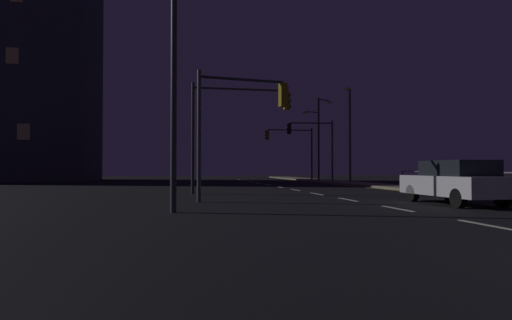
{
  "coord_description": "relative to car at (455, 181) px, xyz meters",
  "views": [
    {
      "loc": [
        -6.86,
        -3.48,
        1.28
      ],
      "look_at": [
        -1.03,
        28.53,
        1.94
      ],
      "focal_mm": 29.81,
      "sensor_mm": 36.0,
      "label": 1
    }
  ],
  "objects": [
    {
      "name": "ground_plane",
      "position": [
        -2.86,
        7.31,
        -0.82
      ],
      "size": [
        112.0,
        112.0,
        0.0
      ],
      "primitive_type": "plane",
      "color": "black",
      "rests_on": "ground"
    },
    {
      "name": "sidewalk_right",
      "position": [
        4.42,
        7.31,
        -0.75
      ],
      "size": [
        2.78,
        77.0,
        0.14
      ],
      "primitive_type": "cube",
      "color": "gray",
      "rests_on": "ground"
    },
    {
      "name": "lane_markings_center",
      "position": [
        -2.86,
        10.81,
        -0.82
      ],
      "size": [
        0.14,
        50.0,
        0.01
      ],
      "color": "silver",
      "rests_on": "ground"
    },
    {
      "name": "lane_edge_line",
      "position": [
        2.78,
        12.31,
        -0.82
      ],
      "size": [
        0.14,
        53.0,
        0.01
      ],
      "color": "gold",
      "rests_on": "ground"
    },
    {
      "name": "car",
      "position": [
        0.0,
        0.0,
        0.0
      ],
      "size": [
        1.89,
        4.43,
        1.57
      ],
      "color": "silver",
      "rests_on": "ground"
    },
    {
      "name": "traffic_light_far_right",
      "position": [
        1.33,
        27.37,
        3.07
      ],
      "size": [
        4.89,
        0.34,
        5.25
      ],
      "color": "#38383D",
      "rests_on": "sidewalk_right"
    },
    {
      "name": "traffic_light_near_right",
      "position": [
        -6.8,
        7.94,
        3.21
      ],
      "size": [
        5.22,
        0.34,
        5.63
      ],
      "color": "#2D3033",
      "rests_on": "ground"
    },
    {
      "name": "traffic_light_overhead_east",
      "position": [
        1.95,
        22.4,
        3.16
      ],
      "size": [
        4.14,
        0.74,
        5.43
      ],
      "color": "#4C4C51",
      "rests_on": "sidewalk_right"
    },
    {
      "name": "traffic_light_near_left",
      "position": [
        -7.32,
        2.91,
        2.75
      ],
      "size": [
        3.76,
        0.76,
        5.07
      ],
      "color": "#4C4C51",
      "rests_on": "ground"
    },
    {
      "name": "street_lamp_far_end",
      "position": [
        4.07,
        27.76,
        3.57
      ],
      "size": [
        2.01,
        1.02,
        7.03
      ],
      "color": "#38383D",
      "rests_on": "sidewalk_right"
    },
    {
      "name": "street_lamp_median",
      "position": [
        -9.66,
        -1.2,
        4.07
      ],
      "size": [
        1.67,
        1.05,
        8.29
      ],
      "color": "#38383D",
      "rests_on": "ground"
    },
    {
      "name": "street_lamp_across_street",
      "position": [
        4.07,
        19.13,
        3.92
      ],
      "size": [
        1.03,
        1.4,
        7.77
      ],
      "color": "#4C4C51",
      "rests_on": "sidewalk_right"
    },
    {
      "name": "street_lamp_corner",
      "position": [
        3.79,
        25.54,
        4.08
      ],
      "size": [
        1.85,
        1.18,
        7.99
      ],
      "color": "#38383D",
      "rests_on": "sidewalk_right"
    }
  ]
}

